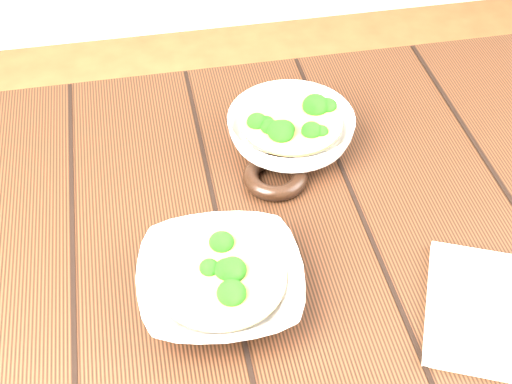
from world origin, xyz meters
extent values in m
cube|color=#321A0E|center=(0.00, 0.00, 0.73)|extent=(1.20, 0.80, 0.04)
cube|color=#321A0E|center=(0.54, 0.34, 0.35)|extent=(0.07, 0.07, 0.71)
imported|color=silver|center=(-0.04, -0.10, 0.78)|extent=(0.22, 0.22, 0.05)
cylinder|color=olive|center=(-0.04, -0.10, 0.79)|extent=(0.16, 0.16, 0.00)
ellipsoid|color=#297018|center=(-0.02, -0.09, 0.80)|extent=(0.03, 0.03, 0.03)
ellipsoid|color=#297018|center=(-0.04, -0.07, 0.80)|extent=(0.03, 0.03, 0.03)
ellipsoid|color=#297018|center=(-0.08, -0.09, 0.80)|extent=(0.03, 0.03, 0.03)
ellipsoid|color=#297018|center=(-0.05, -0.12, 0.80)|extent=(0.03, 0.03, 0.03)
ellipsoid|color=#297018|center=(-0.01, -0.13, 0.80)|extent=(0.03, 0.03, 0.03)
imported|color=silver|center=(0.11, 0.16, 0.78)|extent=(0.25, 0.25, 0.06)
cylinder|color=olive|center=(0.11, 0.16, 0.80)|extent=(0.15, 0.15, 0.00)
ellipsoid|color=#297018|center=(0.13, 0.17, 0.81)|extent=(0.03, 0.03, 0.03)
ellipsoid|color=#297018|center=(0.12, 0.19, 0.81)|extent=(0.03, 0.03, 0.03)
ellipsoid|color=#297018|center=(0.08, 0.19, 0.81)|extent=(0.03, 0.03, 0.03)
ellipsoid|color=#297018|center=(0.09, 0.16, 0.81)|extent=(0.03, 0.03, 0.03)
ellipsoid|color=#297018|center=(0.11, 0.13, 0.81)|extent=(0.03, 0.03, 0.03)
ellipsoid|color=#297018|center=(0.15, 0.13, 0.81)|extent=(0.03, 0.03, 0.03)
torus|color=black|center=(0.07, 0.09, 0.76)|extent=(0.11, 0.11, 0.02)
camera|label=1|loc=(-0.10, -0.65, 1.47)|focal=50.00mm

